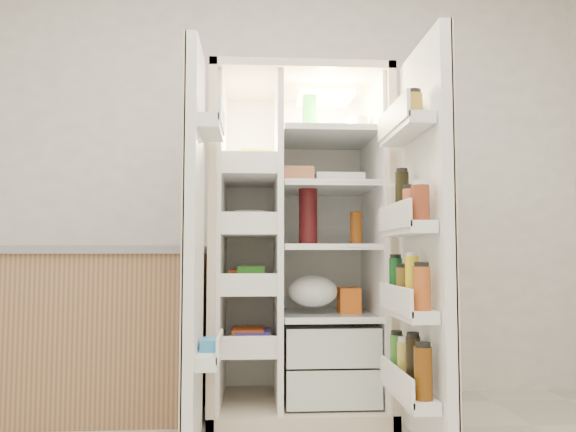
{
  "coord_description": "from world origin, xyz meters",
  "views": [
    {
      "loc": [
        -0.04,
        -1.34,
        0.84
      ],
      "look_at": [
        0.12,
        1.25,
        1.03
      ],
      "focal_mm": 34.0,
      "sensor_mm": 36.0,
      "label": 1
    }
  ],
  "objects": [
    {
      "name": "fridge_door",
      "position": [
        0.68,
        0.96,
        0.87
      ],
      "size": [
        0.17,
        0.58,
        1.72
      ],
      "color": "white",
      "rests_on": "floor"
    },
    {
      "name": "kitchen_counter",
      "position": [
        -0.9,
        1.68,
        0.44
      ],
      "size": [
        1.22,
        0.65,
        0.89
      ],
      "color": "#A77953",
      "rests_on": "floor"
    },
    {
      "name": "wall_back",
      "position": [
        0.0,
        2.0,
        1.35
      ],
      "size": [
        4.0,
        0.02,
        2.7
      ],
      "primitive_type": "cube",
      "color": "white",
      "rests_on": "floor"
    },
    {
      "name": "refrigerator",
      "position": [
        0.21,
        1.65,
        0.74
      ],
      "size": [
        0.92,
        0.7,
        1.8
      ],
      "color": "beige",
      "rests_on": "floor"
    },
    {
      "name": "freezer_door",
      "position": [
        -0.3,
        1.05,
        0.89
      ],
      "size": [
        0.15,
        0.4,
        1.72
      ],
      "color": "white",
      "rests_on": "floor"
    }
  ]
}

